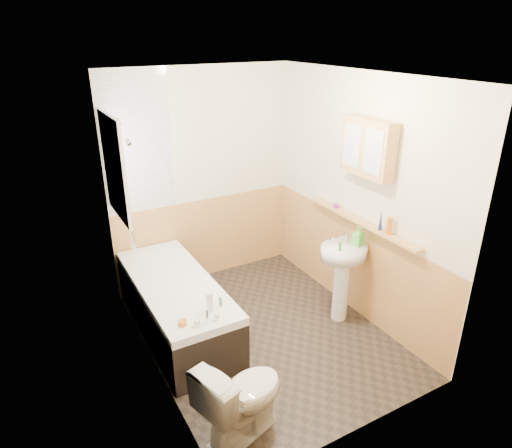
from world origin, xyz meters
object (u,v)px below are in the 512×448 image
object	(u,v)px
medicine_cabinet	(368,148)
bathtub	(177,305)
toilet	(242,397)
pine_shelf	(361,222)
sink	(343,267)

from	to	relation	value
medicine_cabinet	bathtub	bearing A→B (deg)	159.57
toilet	pine_shelf	distance (m)	2.12
toilet	pine_shelf	world-z (taller)	pine_shelf
pine_shelf	sink	bearing A→B (deg)	-175.02
sink	pine_shelf	xyz separation A→B (m)	(0.20, 0.02, 0.46)
pine_shelf	toilet	bearing A→B (deg)	-154.61
sink	pine_shelf	bearing A→B (deg)	-4.24
sink	medicine_cabinet	size ratio (longest dim) A/B	1.62
bathtub	medicine_cabinet	bearing A→B (deg)	-20.43
bathtub	sink	xyz separation A→B (m)	(1.57, -0.64, 0.31)
sink	toilet	bearing A→B (deg)	-161.60
pine_shelf	medicine_cabinet	size ratio (longest dim) A/B	2.58
bathtub	sink	size ratio (longest dim) A/B	1.85
toilet	pine_shelf	size ratio (longest dim) A/B	0.46
toilet	medicine_cabinet	size ratio (longest dim) A/B	1.19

